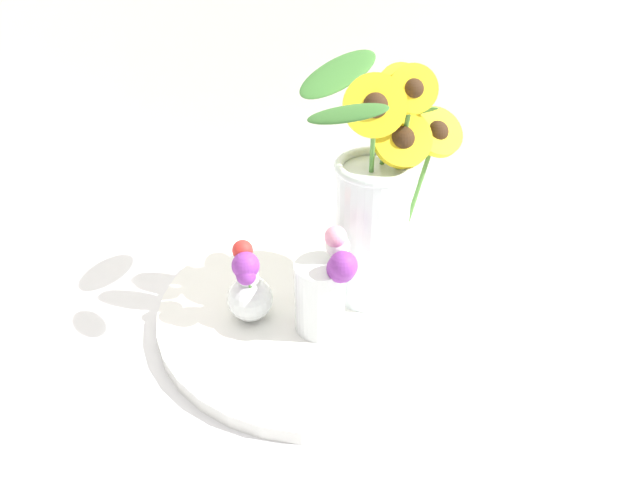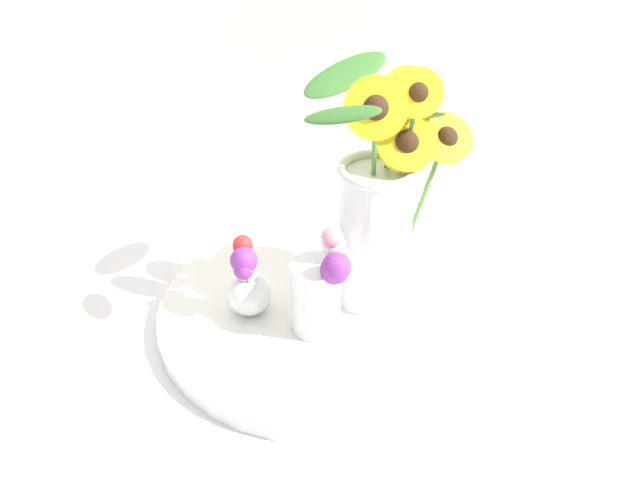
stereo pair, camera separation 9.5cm
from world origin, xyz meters
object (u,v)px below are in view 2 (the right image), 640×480
Objects in this scene: mason_jar_sunflowers at (378,212)px; vase_bulb_right at (248,284)px; vase_small_center at (323,287)px; serving_tray at (320,310)px.

mason_jar_sunflowers is 0.23m from vase_bulb_right.
serving_tray is at bearing 95.60° from vase_small_center.
vase_small_center is at bearing -17.53° from vase_bulb_right.
vase_small_center is (-0.08, -0.09, -0.08)m from mason_jar_sunflowers.
serving_tray is 0.13m from vase_bulb_right.
mason_jar_sunflowers is (0.09, 0.03, 0.17)m from serving_tray.
serving_tray is at bearing -161.84° from mason_jar_sunflowers.
vase_small_center is 1.30× the size of vase_bulb_right.
vase_bulb_right is at bearing -166.25° from mason_jar_sunflowers.
mason_jar_sunflowers reaches higher than vase_small_center.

